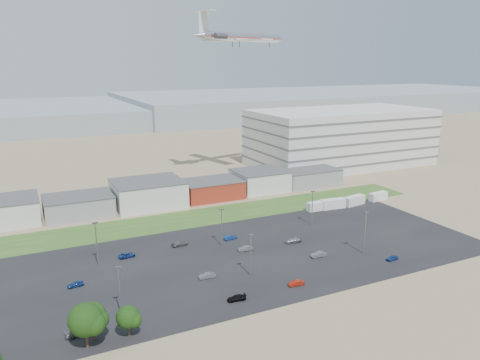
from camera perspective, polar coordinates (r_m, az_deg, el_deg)
ground at (r=97.51m, az=3.76°, el=-13.83°), size 700.00×700.00×0.00m
parking_lot at (r=115.52m, az=1.00°, el=-9.14°), size 120.00×50.00×0.01m
grass_strip at (r=141.30m, az=-6.71°, el=-4.79°), size 160.00×16.00×0.02m
hills_backdrop at (r=400.43m, az=-13.88°, el=7.90°), size 700.00×200.00×9.00m
building_row at (r=153.66m, az=-15.11°, el=-2.07°), size 170.00×20.00×8.00m
parking_garage at (r=218.06m, az=12.17°, el=5.12°), size 80.00×40.00×25.00m
box_trailer_a at (r=150.54m, az=9.45°, el=-3.14°), size 7.44×2.46×2.77m
box_trailer_b at (r=153.15m, az=11.27°, el=-2.87°), size 8.32×3.23×3.05m
box_trailer_c at (r=158.34m, az=13.76°, el=-2.44°), size 8.34×3.90×3.01m
box_trailer_d at (r=165.94m, az=16.49°, el=-1.91°), size 7.44×3.15×2.70m
tree_mid at (r=83.46m, az=-18.32°, el=-16.25°), size 5.98×5.98×8.98m
tree_right at (r=85.56m, az=-17.55°, el=-15.88°), size 5.13×5.13×7.70m
tree_near at (r=85.17m, az=-13.49°, el=-16.20°), size 4.32×4.32×6.48m
lightpole_front_l at (r=91.83m, az=-14.49°, el=-12.87°), size 1.10×0.46×9.39m
lightpole_front_m at (r=103.39m, az=1.31°, el=-9.14°), size 1.13×0.47×9.63m
lightpole_front_r at (r=118.38m, az=14.97°, el=-6.27°), size 1.26×0.52×10.69m
lightpole_back_l at (r=112.71m, az=-17.07°, el=-7.50°), size 1.25×0.52×10.60m
lightpole_back_m at (r=119.52m, az=-2.24°, el=-5.80°), size 1.15×0.48×9.80m
lightpole_back_r at (r=135.42m, az=8.79°, el=-3.43°), size 1.20×0.50×10.24m
airliner at (r=188.42m, az=0.25°, el=17.01°), size 51.81×41.28×13.47m
parked_car_1 at (r=115.81m, az=9.55°, el=-8.94°), size 4.05×1.63×1.31m
parked_car_2 at (r=118.25m, az=18.06°, el=-9.03°), size 3.34×1.65×1.10m
parked_car_3 at (r=95.14m, az=-0.43°, el=-14.18°), size 3.98×2.00×1.11m
parked_car_4 at (r=104.14m, az=-4.03°, el=-11.55°), size 3.77×1.60×1.21m
parked_car_5 at (r=106.11m, az=-19.42°, el=-11.89°), size 3.49×1.71×1.14m
parked_car_6 at (r=121.79m, az=-7.32°, el=-7.67°), size 4.47×2.16×1.26m
parked_car_7 at (r=117.83m, az=0.65°, el=-8.34°), size 3.79×1.72×1.21m
parked_car_9 at (r=117.26m, az=-13.62°, el=-8.90°), size 4.21×2.29×1.12m
parked_car_10 at (r=89.11m, az=-19.16°, el=-17.12°), size 4.50×2.21×1.26m
parked_car_11 at (r=124.92m, az=-1.16°, el=-6.99°), size 3.80×1.74×1.21m
parked_car_12 at (r=123.67m, az=6.50°, el=-7.29°), size 4.63×2.35×1.29m
parked_car_13 at (r=101.51m, az=6.87°, el=-12.36°), size 3.54×1.50×1.14m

